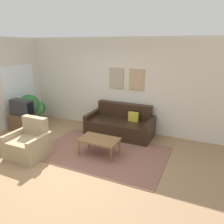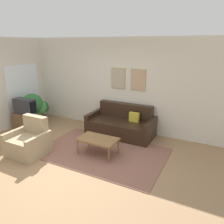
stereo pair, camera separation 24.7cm
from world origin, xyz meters
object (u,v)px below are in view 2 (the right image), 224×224
couch (121,125)px  armchair (29,143)px  potted_plant_tall (33,105)px  tv (25,106)px  coffee_table (98,140)px

couch → armchair: 2.51m
armchair → potted_plant_tall: 1.94m
couch → tv: bearing=-160.8°
armchair → couch: bearing=46.6°
armchair → potted_plant_tall: potted_plant_tall is taller
couch → armchair: size_ratio=2.12×
couch → potted_plant_tall: bearing=-166.5°
couch → potted_plant_tall: potted_plant_tall is taller
coffee_table → tv: tv is taller
coffee_table → potted_plant_tall: 2.85m
armchair → tv: bearing=131.5°
coffee_table → potted_plant_tall: potted_plant_tall is taller
couch → armchair: armchair is taller
coffee_table → couch: bearing=90.5°
coffee_table → potted_plant_tall: (-2.75, 0.67, 0.31)m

